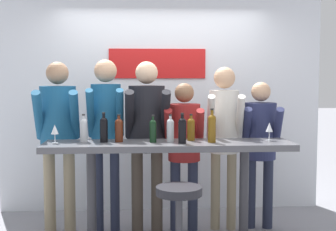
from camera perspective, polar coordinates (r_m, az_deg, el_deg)
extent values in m
cube|color=silver|center=(5.83, -0.83, 1.59)|extent=(3.98, 0.10, 2.68)
cube|color=red|center=(5.76, -1.30, 6.35)|extent=(1.18, 0.02, 0.36)
cube|color=#4C4C51|center=(4.47, 0.07, -3.66)|extent=(2.38, 0.53, 0.06)
cylinder|color=#333338|center=(4.58, -9.30, -9.81)|extent=(0.09, 0.09, 0.98)
cylinder|color=#333338|center=(4.68, 9.24, -9.52)|extent=(0.09, 0.09, 0.98)
cylinder|color=black|center=(3.93, 1.35, -9.17)|extent=(0.39, 0.39, 0.07)
cylinder|color=gray|center=(5.20, -14.23, -9.01)|extent=(0.12, 0.12, 0.87)
cylinder|color=gray|center=(5.18, -11.91, -9.02)|extent=(0.12, 0.12, 0.87)
cylinder|color=#19517A|center=(5.06, -13.24, -0.40)|extent=(0.41, 0.41, 0.69)
sphere|color=#9E7556|center=(5.04, -13.34, 5.06)|extent=(0.24, 0.24, 0.24)
cylinder|color=#19517A|center=(4.91, -15.51, -0.01)|extent=(0.12, 0.42, 0.53)
cylinder|color=#19517A|center=(4.88, -11.32, 0.03)|extent=(0.12, 0.42, 0.53)
cylinder|color=#23283D|center=(5.13, -8.45, -9.03)|extent=(0.10, 0.10, 0.88)
cylinder|color=#23283D|center=(5.13, -6.49, -9.02)|extent=(0.10, 0.10, 0.88)
cylinder|color=#19517A|center=(5.00, -7.57, -0.18)|extent=(0.33, 0.33, 0.70)
sphere|color=tan|center=(4.98, -7.63, 5.41)|extent=(0.24, 0.24, 0.24)
cylinder|color=#19517A|center=(4.84, -9.42, 0.22)|extent=(0.09, 0.41, 0.53)
cylinder|color=#19517A|center=(4.82, -5.87, 0.25)|extent=(0.09, 0.41, 0.53)
cylinder|color=#473D33|center=(5.09, -3.77, -9.17)|extent=(0.12, 0.12, 0.87)
cylinder|color=#473D33|center=(5.09, -1.37, -9.14)|extent=(0.12, 0.12, 0.87)
cylinder|color=black|center=(4.96, -2.60, -0.35)|extent=(0.39, 0.39, 0.69)
sphere|color=#D6AD89|center=(4.94, -2.62, 5.24)|extent=(0.24, 0.24, 0.24)
cylinder|color=black|center=(4.78, -4.71, 0.05)|extent=(0.10, 0.41, 0.53)
cylinder|color=black|center=(4.80, -0.35, 0.08)|extent=(0.10, 0.41, 0.53)
cylinder|color=#23283D|center=(5.12, 0.90, -9.69)|extent=(0.11, 0.11, 0.76)
cylinder|color=#23283D|center=(5.12, 3.03, -9.69)|extent=(0.11, 0.11, 0.76)
cylinder|color=maroon|center=(5.00, 1.99, -2.06)|extent=(0.37, 0.37, 0.61)
sphere|color=brown|center=(4.97, 2.00, 2.79)|extent=(0.21, 0.21, 0.21)
cylinder|color=maroon|center=(4.85, 0.07, -1.75)|extent=(0.12, 0.37, 0.47)
cylinder|color=maroon|center=(4.85, 3.91, -1.76)|extent=(0.12, 0.37, 0.47)
cylinder|color=gray|center=(5.17, 5.79, -9.12)|extent=(0.10, 0.10, 0.85)
cylinder|color=gray|center=(5.18, 7.74, -9.11)|extent=(0.10, 0.10, 0.85)
cylinder|color=beige|center=(5.05, 6.85, -0.73)|extent=(0.35, 0.35, 0.67)
sphere|color=tan|center=(5.02, 6.90, 4.59)|extent=(0.23, 0.23, 0.23)
cylinder|color=beige|center=(4.87, 5.23, -0.34)|extent=(0.12, 0.39, 0.51)
cylinder|color=beige|center=(4.89, 8.74, -0.35)|extent=(0.12, 0.39, 0.51)
cylinder|color=#23283D|center=(5.28, 10.05, -9.30)|extent=(0.11, 0.11, 0.77)
cylinder|color=#23283D|center=(5.30, 12.08, -9.27)|extent=(0.11, 0.11, 0.77)
cylinder|color=#23284C|center=(5.17, 11.18, -1.85)|extent=(0.38, 0.38, 0.61)
sphere|color=tan|center=(5.14, 11.26, 2.87)|extent=(0.21, 0.21, 0.21)
cylinder|color=#23284C|center=(5.00, 9.57, -1.54)|extent=(0.13, 0.37, 0.47)
cylinder|color=#23284C|center=(5.04, 13.22, -1.55)|extent=(0.13, 0.37, 0.47)
cylinder|color=black|center=(4.51, -7.83, -1.97)|extent=(0.08, 0.08, 0.20)
sphere|color=black|center=(4.50, -7.84, -0.70)|extent=(0.08, 0.08, 0.08)
cylinder|color=black|center=(4.49, -7.84, -0.25)|extent=(0.03, 0.03, 0.07)
cylinder|color=black|center=(4.49, -7.85, 0.30)|extent=(0.03, 0.03, 0.01)
cylinder|color=black|center=(4.38, 1.75, -2.11)|extent=(0.08, 0.08, 0.20)
sphere|color=black|center=(4.37, 1.75, -0.80)|extent=(0.08, 0.08, 0.08)
cylinder|color=black|center=(4.37, 1.75, -0.33)|extent=(0.03, 0.03, 0.07)
cylinder|color=black|center=(4.36, 1.75, 0.23)|extent=(0.03, 0.03, 0.01)
cylinder|color=#4C1E0F|center=(4.51, -6.00, -2.05)|extent=(0.08, 0.08, 0.19)
sphere|color=#4C1E0F|center=(4.50, -6.01, -0.87)|extent=(0.08, 0.08, 0.08)
cylinder|color=#4C1E0F|center=(4.49, -6.01, -0.45)|extent=(0.03, 0.03, 0.07)
cylinder|color=black|center=(4.49, -6.02, 0.05)|extent=(0.03, 0.03, 0.01)
cylinder|color=brown|center=(4.46, 5.37, -1.84)|extent=(0.08, 0.08, 0.23)
sphere|color=brown|center=(4.45, 5.39, -0.38)|extent=(0.08, 0.08, 0.08)
cylinder|color=brown|center=(4.45, 5.39, 0.13)|extent=(0.03, 0.03, 0.08)
cylinder|color=black|center=(4.44, 5.39, 0.76)|extent=(0.03, 0.03, 0.02)
cylinder|color=#B7BCC1|center=(4.49, 0.29, -2.04)|extent=(0.07, 0.07, 0.19)
sphere|color=#B7BCC1|center=(4.48, 0.29, -0.86)|extent=(0.07, 0.07, 0.07)
cylinder|color=#B7BCC1|center=(4.48, 0.29, -0.45)|extent=(0.03, 0.03, 0.07)
cylinder|color=black|center=(4.48, 0.29, 0.06)|extent=(0.03, 0.03, 0.01)
cylinder|color=black|center=(4.45, -1.85, -2.12)|extent=(0.07, 0.07, 0.18)
sphere|color=black|center=(4.44, -1.85, -0.94)|extent=(0.07, 0.07, 0.07)
cylinder|color=black|center=(4.44, -1.85, -0.52)|extent=(0.03, 0.03, 0.06)
cylinder|color=black|center=(4.44, -1.85, -0.02)|extent=(0.03, 0.03, 0.01)
cylinder|color=#B7BCC1|center=(4.57, -10.24, -1.99)|extent=(0.07, 0.07, 0.19)
sphere|color=#B7BCC1|center=(4.56, -10.25, -0.82)|extent=(0.07, 0.07, 0.07)
cylinder|color=#B7BCC1|center=(4.56, -10.26, -0.41)|extent=(0.03, 0.03, 0.07)
cylinder|color=black|center=(4.56, -10.27, 0.09)|extent=(0.03, 0.03, 0.01)
cylinder|color=brown|center=(4.59, 2.83, -1.93)|extent=(0.07, 0.07, 0.18)
sphere|color=brown|center=(4.58, 2.83, -0.79)|extent=(0.07, 0.07, 0.07)
cylinder|color=brown|center=(4.58, 2.83, -0.39)|extent=(0.03, 0.03, 0.06)
cylinder|color=black|center=(4.57, 2.84, 0.10)|extent=(0.03, 0.03, 0.01)
cylinder|color=silver|center=(4.53, -13.59, -3.26)|extent=(0.06, 0.06, 0.01)
cylinder|color=silver|center=(4.53, -13.60, -2.72)|extent=(0.01, 0.01, 0.08)
cone|color=silver|center=(4.52, -13.63, -1.64)|extent=(0.07, 0.07, 0.09)
cylinder|color=silver|center=(4.70, 12.23, -2.96)|extent=(0.06, 0.06, 0.01)
cylinder|color=silver|center=(4.69, 12.24, -2.43)|extent=(0.01, 0.01, 0.08)
cone|color=silver|center=(4.68, 12.25, -1.39)|extent=(0.07, 0.07, 0.09)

